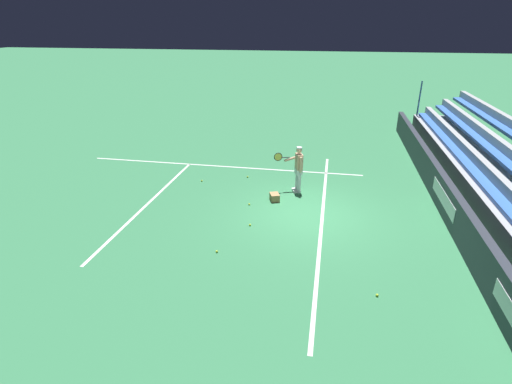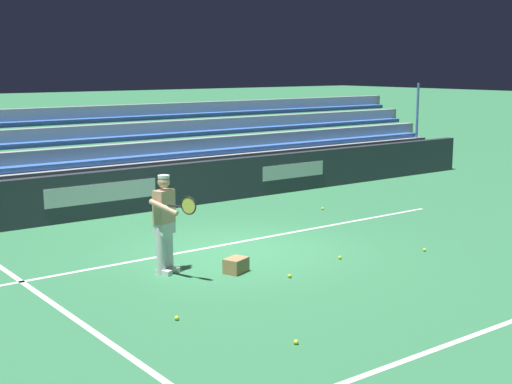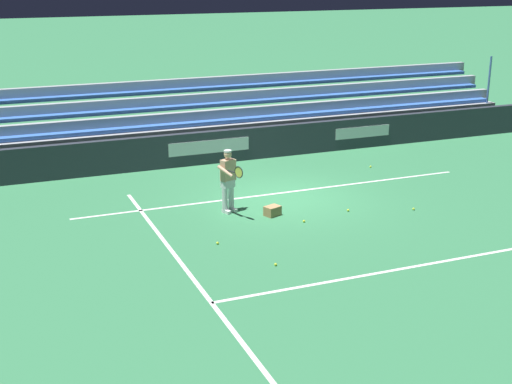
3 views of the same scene
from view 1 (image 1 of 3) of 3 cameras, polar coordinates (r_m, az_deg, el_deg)
name	(u,v)px [view 1 (image 1 of 3)]	position (r m, az deg, el deg)	size (l,w,h in m)	color
ground_plane	(307,215)	(13.17, 7.27, -3.30)	(160.00, 160.00, 0.00)	#337A4C
court_baseline_white	(322,216)	(13.16, 9.45, -3.45)	(12.00, 0.10, 0.01)	white
court_sideline_white	(222,166)	(17.55, -4.87, 3.68)	(0.10, 12.00, 0.01)	white
court_service_line_white	(150,202)	(14.49, -14.94, -1.37)	(8.22, 0.10, 0.01)	white
back_wall_sponsor_board	(454,211)	(13.48, 26.44, -2.48)	(24.18, 0.25, 1.10)	#2D333D
tennis_player	(298,169)	(14.64, 6.00, 3.33)	(0.58, 1.07, 1.71)	silver
ball_box_cardboard	(275,197)	(14.08, 2.67, -0.74)	(0.40, 0.30, 0.26)	#A87F51
tennis_ball_midcourt	(202,181)	(15.93, -7.74, 1.60)	(0.07, 0.07, 0.07)	#CCE533
tennis_ball_near_player	(248,177)	(16.20, -1.20, 2.18)	(0.07, 0.07, 0.07)	#CCE533
tennis_ball_toward_net	(249,204)	(13.76, -0.97, -1.75)	(0.07, 0.07, 0.07)	#CCE533
tennis_ball_far_left	(377,295)	(9.88, 16.92, -13.92)	(0.07, 0.07, 0.07)	#CCE533
tennis_ball_stray_back	(217,252)	(11.09, -5.63, -8.46)	(0.07, 0.07, 0.07)	#CCE533
tennis_ball_on_baseline	(250,225)	(12.39, -0.87, -4.72)	(0.07, 0.07, 0.07)	#CCE533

